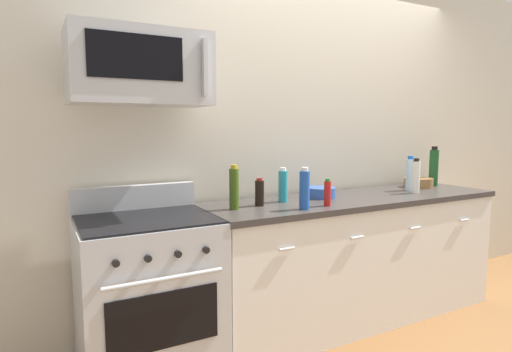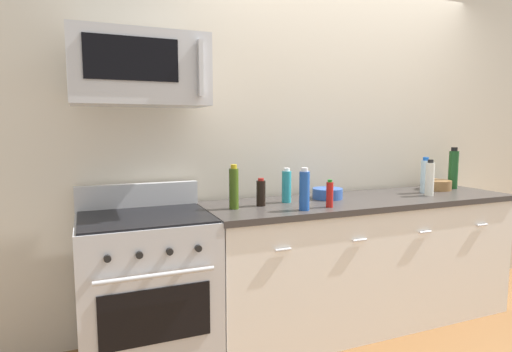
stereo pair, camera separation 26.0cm
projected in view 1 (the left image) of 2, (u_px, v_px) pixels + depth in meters
name	position (u px, v px, depth m)	size (l,w,h in m)	color
ground_plane	(352.00, 316.00, 3.18)	(6.50, 6.50, 0.00)	brown
back_wall	(323.00, 137.00, 3.39)	(5.42, 0.10, 2.70)	beige
counter_unit	(354.00, 257.00, 3.13)	(2.33, 0.66, 0.92)	silver
range_oven	(149.00, 294.00, 2.41)	(0.76, 0.69, 1.07)	#B7BABF
microwave	(140.00, 69.00, 2.30)	(0.74, 0.44, 0.40)	#B7BABF
bottle_dish_soap	(283.00, 186.00, 2.85)	(0.06, 0.06, 0.24)	teal
bottle_hot_sauce_red	(327.00, 193.00, 2.71)	(0.05, 0.05, 0.18)	#B21914
bottle_wine_green	(434.00, 167.00, 3.62)	(0.08, 0.08, 0.34)	#19471E
bottle_soda_blue	(304.00, 189.00, 2.59)	(0.06, 0.06, 0.26)	#1E4CA5
bottle_water_clear	(410.00, 174.00, 3.36)	(0.07, 0.07, 0.28)	silver
bottle_olive_oil	(234.00, 188.00, 2.59)	(0.06, 0.06, 0.28)	#385114
bottle_vinegar_white	(416.00, 177.00, 3.23)	(0.06, 0.06, 0.27)	silver
bottle_soy_sauce_dark	(259.00, 193.00, 2.71)	(0.06, 0.06, 0.18)	black
bowl_blue_mixing	(321.00, 192.00, 3.04)	(0.21, 0.21, 0.07)	#2D519E
bowl_wooden_salad	(418.00, 182.00, 3.55)	(0.24, 0.24, 0.08)	brown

